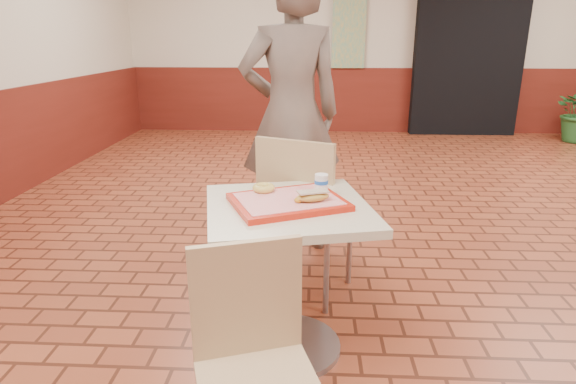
{
  "coord_description": "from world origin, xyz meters",
  "views": [
    {
      "loc": [
        -1.11,
        -2.78,
        1.47
      ],
      "look_at": [
        -1.22,
        -0.75,
        0.81
      ],
      "focal_mm": 30.0,
      "sensor_mm": 36.0,
      "label": 1
    }
  ],
  "objects_px": {
    "chair_main_front": "(254,356)",
    "customer": "(291,115)",
    "chair_main_back": "(303,211)",
    "long_john_donut": "(312,196)",
    "paper_cup": "(321,182)",
    "serving_tray": "(288,202)",
    "ring_donut": "(264,188)",
    "main_table": "(288,255)"
  },
  "relations": [
    {
      "from": "main_table",
      "to": "serving_tray",
      "type": "xyz_separation_m",
      "value": [
        -0.0,
        0.0,
        0.26
      ]
    },
    {
      "from": "serving_tray",
      "to": "long_john_donut",
      "type": "bearing_deg",
      "value": -16.93
    },
    {
      "from": "long_john_donut",
      "to": "ring_donut",
      "type": "bearing_deg",
      "value": 149.74
    },
    {
      "from": "customer",
      "to": "main_table",
      "type": "bearing_deg",
      "value": 75.74
    },
    {
      "from": "main_table",
      "to": "paper_cup",
      "type": "distance_m",
      "value": 0.37
    },
    {
      "from": "ring_donut",
      "to": "chair_main_back",
      "type": "bearing_deg",
      "value": 66.64
    },
    {
      "from": "ring_donut",
      "to": "customer",
      "type": "bearing_deg",
      "value": 86.11
    },
    {
      "from": "ring_donut",
      "to": "chair_main_front",
      "type": "bearing_deg",
      "value": -86.93
    },
    {
      "from": "chair_main_back",
      "to": "long_john_donut",
      "type": "bearing_deg",
      "value": 118.07
    },
    {
      "from": "main_table",
      "to": "serving_tray",
      "type": "bearing_deg",
      "value": 180.0
    },
    {
      "from": "main_table",
      "to": "long_john_donut",
      "type": "height_order",
      "value": "long_john_donut"
    },
    {
      "from": "chair_main_back",
      "to": "chair_main_front",
      "type": "bearing_deg",
      "value": 106.61
    },
    {
      "from": "customer",
      "to": "chair_main_back",
      "type": "bearing_deg",
      "value": 81.88
    },
    {
      "from": "customer",
      "to": "serving_tray",
      "type": "distance_m",
      "value": 1.23
    },
    {
      "from": "chair_main_front",
      "to": "long_john_donut",
      "type": "relative_size",
      "value": 4.99
    },
    {
      "from": "serving_tray",
      "to": "paper_cup",
      "type": "relative_size",
      "value": 6.01
    },
    {
      "from": "serving_tray",
      "to": "long_john_donut",
      "type": "relative_size",
      "value": 2.87
    },
    {
      "from": "paper_cup",
      "to": "serving_tray",
      "type": "bearing_deg",
      "value": -141.11
    },
    {
      "from": "main_table",
      "to": "customer",
      "type": "distance_m",
      "value": 1.3
    },
    {
      "from": "main_table",
      "to": "customer",
      "type": "relative_size",
      "value": 0.39
    },
    {
      "from": "main_table",
      "to": "chair_main_back",
      "type": "height_order",
      "value": "chair_main_back"
    },
    {
      "from": "chair_main_front",
      "to": "paper_cup",
      "type": "xyz_separation_m",
      "value": [
        0.23,
        0.81,
        0.36
      ]
    },
    {
      "from": "main_table",
      "to": "long_john_donut",
      "type": "distance_m",
      "value": 0.32
    },
    {
      "from": "customer",
      "to": "ring_donut",
      "type": "distance_m",
      "value": 1.13
    },
    {
      "from": "serving_tray",
      "to": "long_john_donut",
      "type": "height_order",
      "value": "long_john_donut"
    },
    {
      "from": "chair_main_front",
      "to": "customer",
      "type": "bearing_deg",
      "value": 70.52
    },
    {
      "from": "chair_main_front",
      "to": "ring_donut",
      "type": "distance_m",
      "value": 0.85
    },
    {
      "from": "serving_tray",
      "to": "ring_donut",
      "type": "height_order",
      "value": "ring_donut"
    },
    {
      "from": "main_table",
      "to": "ring_donut",
      "type": "bearing_deg",
      "value": 140.22
    },
    {
      "from": "main_table",
      "to": "paper_cup",
      "type": "xyz_separation_m",
      "value": [
        0.15,
        0.12,
        0.32
      ]
    },
    {
      "from": "chair_main_front",
      "to": "paper_cup",
      "type": "distance_m",
      "value": 0.91
    },
    {
      "from": "paper_cup",
      "to": "chair_main_front",
      "type": "bearing_deg",
      "value": -105.63
    },
    {
      "from": "chair_main_back",
      "to": "long_john_donut",
      "type": "xyz_separation_m",
      "value": [
        0.05,
        -0.54,
        0.27
      ]
    },
    {
      "from": "customer",
      "to": "long_john_donut",
      "type": "height_order",
      "value": "customer"
    },
    {
      "from": "long_john_donut",
      "to": "paper_cup",
      "type": "xyz_separation_m",
      "value": [
        0.04,
        0.15,
        0.02
      ]
    },
    {
      "from": "long_john_donut",
      "to": "paper_cup",
      "type": "distance_m",
      "value": 0.16
    },
    {
      "from": "main_table",
      "to": "chair_main_front",
      "type": "distance_m",
      "value": 0.69
    },
    {
      "from": "serving_tray",
      "to": "customer",
      "type": "bearing_deg",
      "value": 92.01
    },
    {
      "from": "serving_tray",
      "to": "paper_cup",
      "type": "bearing_deg",
      "value": 38.89
    },
    {
      "from": "chair_main_back",
      "to": "customer",
      "type": "relative_size",
      "value": 0.5
    },
    {
      "from": "serving_tray",
      "to": "paper_cup",
      "type": "height_order",
      "value": "paper_cup"
    },
    {
      "from": "ring_donut",
      "to": "paper_cup",
      "type": "xyz_separation_m",
      "value": [
        0.27,
        0.02,
        0.02
      ]
    }
  ]
}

